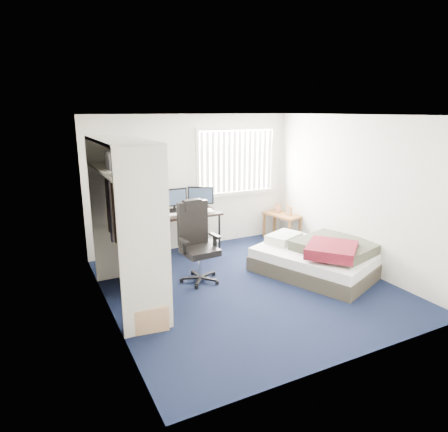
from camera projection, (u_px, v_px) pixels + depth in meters
The scene contains 10 objects.
ground at pixel (248, 286), 6.02m from camera, with size 4.20×4.20×0.00m, color black.
room_shell at pixel (249, 187), 5.63m from camera, with size 4.20×4.20×4.20m.
window_assembly at pixel (236, 161), 7.76m from camera, with size 1.72×0.09×1.32m.
closet at pixel (127, 207), 5.18m from camera, with size 0.64×1.84×2.22m.
desk at pixel (174, 212), 7.10m from camera, with size 1.61×0.76×1.25m.
office_chair at pixel (197, 250), 6.14m from camera, with size 0.63×0.63×1.25m.
footstool at pixel (209, 244), 7.30m from camera, with size 0.35×0.30×0.25m.
nightstand at pixel (282, 217), 8.08m from camera, with size 0.55×0.84×0.71m.
bed at pixel (319, 258), 6.43m from camera, with size 1.94×2.19×0.60m.
pine_box at pixel (150, 316), 4.83m from camera, with size 0.41×0.30×0.30m, color tan.
Camera 1 is at (-2.81, -4.80, 2.56)m, focal length 32.00 mm.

